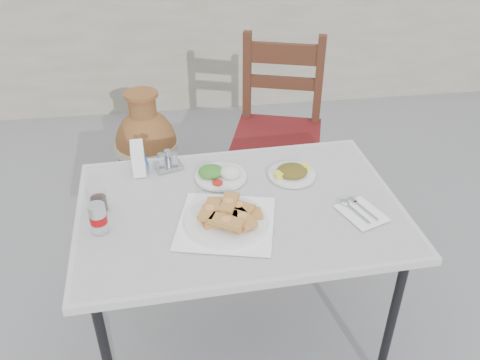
{
  "coord_description": "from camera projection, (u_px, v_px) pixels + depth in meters",
  "views": [
    {
      "loc": [
        -0.31,
        -1.52,
        1.86
      ],
      "look_at": [
        -0.09,
        0.04,
        0.81
      ],
      "focal_mm": 38.0,
      "sensor_mm": 36.0,
      "label": 1
    }
  ],
  "objects": [
    {
      "name": "ground",
      "position": [
        260.0,
        331.0,
        2.32
      ],
      "size": [
        80.0,
        80.0,
        0.0
      ],
      "primitive_type": "plane",
      "color": "slate",
      "rests_on": "ground"
    },
    {
      "name": "cafe_table",
      "position": [
        240.0,
        216.0,
        1.93
      ],
      "size": [
        1.24,
        0.86,
        0.73
      ],
      "rotation": [
        0.0,
        0.0,
        0.04
      ],
      "color": "black",
      "rests_on": "ground"
    },
    {
      "name": "pide_plate",
      "position": [
        226.0,
        216.0,
        1.79
      ],
      "size": [
        0.41,
        0.41,
        0.07
      ],
      "rotation": [
        0.0,
        0.0,
        -0.24
      ],
      "color": "white",
      "rests_on": "cafe_table"
    },
    {
      "name": "salad_rice_plate",
      "position": [
        220.0,
        174.0,
        2.04
      ],
      "size": [
        0.21,
        0.21,
        0.05
      ],
      "color": "white",
      "rests_on": "cafe_table"
    },
    {
      "name": "salad_chopped_plate",
      "position": [
        292.0,
        172.0,
        2.06
      ],
      "size": [
        0.19,
        0.19,
        0.04
      ],
      "color": "white",
      "rests_on": "cafe_table"
    },
    {
      "name": "soda_can",
      "position": [
        98.0,
        218.0,
        1.74
      ],
      "size": [
        0.06,
        0.06,
        0.11
      ],
      "color": "silver",
      "rests_on": "cafe_table"
    },
    {
      "name": "cola_glass",
      "position": [
        99.0,
        201.0,
        1.85
      ],
      "size": [
        0.06,
        0.06,
        0.09
      ],
      "color": "white",
      "rests_on": "cafe_table"
    },
    {
      "name": "napkin_holder",
      "position": [
        138.0,
        158.0,
        2.06
      ],
      "size": [
        0.07,
        0.11,
        0.12
      ],
      "rotation": [
        0.0,
        0.0,
        0.06
      ],
      "color": "white",
      "rests_on": "cafe_table"
    },
    {
      "name": "condiment_caddy",
      "position": [
        168.0,
        162.0,
        2.11
      ],
      "size": [
        0.13,
        0.11,
        0.08
      ],
      "rotation": [
        0.0,
        0.0,
        0.3
      ],
      "color": "silver",
      "rests_on": "cafe_table"
    },
    {
      "name": "cutlery_napkin",
      "position": [
        359.0,
        211.0,
        1.86
      ],
      "size": [
        0.18,
        0.21,
        0.01
      ],
      "rotation": [
        0.0,
        0.0,
        0.36
      ],
      "color": "white",
      "rests_on": "cafe_table"
    },
    {
      "name": "chair",
      "position": [
        278.0,
        132.0,
        2.79
      ],
      "size": [
        0.57,
        0.57,
        1.04
      ],
      "rotation": [
        0.0,
        0.0,
        -0.3
      ],
      "color": "#33190E",
      "rests_on": "ground"
    },
    {
      "name": "terracotta_urn",
      "position": [
        147.0,
        146.0,
        3.11
      ],
      "size": [
        0.38,
        0.38,
        0.66
      ],
      "color": "brown",
      "rests_on": "ground"
    },
    {
      "name": "back_wall",
      "position": [
        208.0,
        33.0,
        4.05
      ],
      "size": [
        6.0,
        0.25,
        1.2
      ],
      "primitive_type": "cube",
      "color": "#A69D8A",
      "rests_on": "ground"
    }
  ]
}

